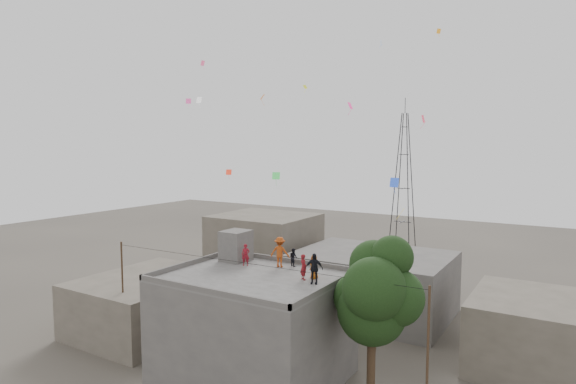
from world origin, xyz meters
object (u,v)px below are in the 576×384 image
(person_dark_adult, at_px, (314,269))
(transmission_tower, at_px, (403,181))
(stair_head_box, at_px, (236,246))
(tree, at_px, (376,294))
(person_red_adult, at_px, (303,267))

(person_dark_adult, bearing_deg, transmission_tower, 83.19)
(stair_head_box, distance_m, person_dark_adult, 7.28)
(transmission_tower, bearing_deg, tree, -73.91)
(tree, bearing_deg, transmission_tower, 106.09)
(person_red_adult, bearing_deg, person_dark_adult, -168.71)
(person_red_adult, xyz_separation_m, person_dark_adult, (0.88, -0.37, 0.11))
(person_red_adult, bearing_deg, transmission_tower, -45.72)
(transmission_tower, distance_m, person_red_adult, 39.77)
(stair_head_box, xyz_separation_m, transmission_tower, (-0.80, 37.40, 1.97))
(transmission_tower, bearing_deg, person_red_adult, -79.99)
(person_dark_adult, bearing_deg, person_red_adult, 139.06)
(stair_head_box, height_order, person_dark_adult, stair_head_box)
(tree, bearing_deg, stair_head_box, 169.26)
(tree, distance_m, transmission_tower, 41.12)
(tree, xyz_separation_m, transmission_tower, (-11.37, 39.40, 2.97))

